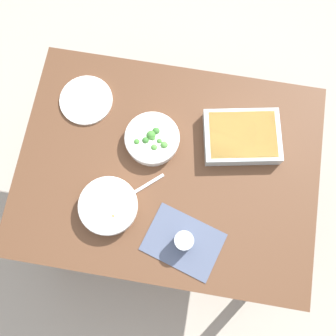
% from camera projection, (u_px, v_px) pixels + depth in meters
% --- Properties ---
extents(ground_plane, '(6.00, 6.00, 0.00)m').
position_uv_depth(ground_plane, '(168.00, 200.00, 2.29)').
color(ground_plane, '#B2A899').
extents(dining_table, '(1.20, 0.90, 0.74)m').
position_uv_depth(dining_table, '(168.00, 173.00, 1.66)').
color(dining_table, brown).
rests_on(dining_table, ground_plane).
extents(placemat, '(0.33, 0.27, 0.00)m').
position_uv_depth(placemat, '(183.00, 242.00, 1.49)').
color(placemat, '#4C5670').
rests_on(placemat, dining_table).
extents(stew_bowl, '(0.23, 0.23, 0.06)m').
position_uv_depth(stew_bowl, '(108.00, 206.00, 1.50)').
color(stew_bowl, white).
rests_on(stew_bowl, dining_table).
extents(broccoli_bowl, '(0.22, 0.22, 0.07)m').
position_uv_depth(broccoli_bowl, '(152.00, 139.00, 1.57)').
color(broccoli_bowl, white).
rests_on(broccoli_bowl, dining_table).
extents(baking_dish, '(0.34, 0.27, 0.06)m').
position_uv_depth(baking_dish, '(242.00, 137.00, 1.57)').
color(baking_dish, silver).
rests_on(baking_dish, dining_table).
extents(drink_cup, '(0.07, 0.07, 0.08)m').
position_uv_depth(drink_cup, '(184.00, 241.00, 1.46)').
color(drink_cup, '#B2BCC6').
rests_on(drink_cup, dining_table).
extents(side_plate, '(0.22, 0.22, 0.01)m').
position_uv_depth(side_plate, '(86.00, 100.00, 1.64)').
color(side_plate, white).
rests_on(side_plate, dining_table).
extents(spoon_by_stew, '(0.14, 0.13, 0.01)m').
position_uv_depth(spoon_by_stew, '(139.00, 189.00, 1.54)').
color(spoon_by_stew, silver).
rests_on(spoon_by_stew, dining_table).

